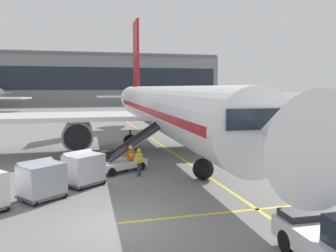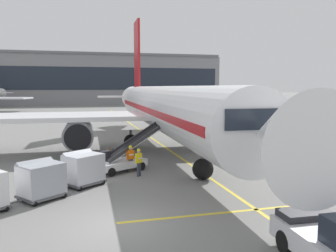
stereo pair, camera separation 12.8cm
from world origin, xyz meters
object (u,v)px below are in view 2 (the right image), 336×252
baggage_cart_second (41,179)px  safety_cone_engine_keepout (80,155)px  belt_loader (123,158)px  safety_cone_nose_mark (79,149)px  safety_cone_wingtip (109,151)px  parked_airplane (165,109)px  baggage_cart_lead (83,168)px  ground_crew_by_loader (131,157)px  ground_crew_by_carts (139,160)px

baggage_cart_second → safety_cone_engine_keepout: baggage_cart_second is taller
belt_loader → safety_cone_engine_keepout: (-2.68, 4.60, -0.53)m
safety_cone_nose_mark → safety_cone_wingtip: bearing=-24.6°
parked_airplane → safety_cone_wingtip: parked_airplane is taller
baggage_cart_lead → ground_crew_by_loader: 3.89m
parked_airplane → safety_cone_engine_keepout: parked_airplane is taller
ground_crew_by_loader → safety_cone_nose_mark: size_ratio=2.28×
safety_cone_wingtip → baggage_cart_lead: bearing=-103.9°
parked_airplane → baggage_cart_lead: 12.67m
ground_crew_by_carts → baggage_cart_lead: bearing=-160.7°
parked_airplane → ground_crew_by_loader: bearing=-118.6°
parked_airplane → safety_cone_engine_keepout: size_ratio=63.22×
ground_crew_by_carts → safety_cone_nose_mark: (-3.51, 8.56, -0.62)m
ground_crew_by_loader → ground_crew_by_carts: bearing=-75.3°
baggage_cart_second → ground_crew_by_loader: baggage_cart_second is taller
parked_airplane → safety_cone_engine_keepout: 8.40m
baggage_cart_second → belt_loader: bearing=46.2°
baggage_cart_second → ground_crew_by_carts: (5.40, 3.13, -0.00)m
parked_airplane → safety_cone_wingtip: bearing=-164.4°
ground_crew_by_carts → safety_cone_engine_keepout: (-3.45, 6.31, -0.67)m
baggage_cart_lead → safety_cone_engine_keepout: 7.52m
baggage_cart_lead → safety_cone_nose_mark: 9.76m
parked_airplane → baggage_cart_lead: parked_airplane is taller
baggage_cart_second → ground_crew_by_carts: baggage_cart_second is taller
belt_loader → safety_cone_nose_mark: belt_loader is taller
baggage_cart_lead → safety_cone_nose_mark: (-0.14, 9.74, -0.63)m
baggage_cart_lead → baggage_cart_second: size_ratio=1.00×
ground_crew_by_carts → safety_cone_engine_keepout: bearing=118.7°
belt_loader → baggage_cart_lead: 3.88m
baggage_cart_lead → parked_airplane: bearing=54.4°
ground_crew_by_loader → safety_cone_engine_keepout: (-3.12, 5.06, -0.67)m
baggage_cart_lead → ground_crew_by_carts: baggage_cart_lead is taller
baggage_cart_lead → ground_crew_by_loader: size_ratio=1.53×
baggage_cart_lead → safety_cone_wingtip: (2.15, 8.69, -0.71)m
belt_loader → baggage_cart_lead: bearing=-132.0°
belt_loader → ground_crew_by_carts: belt_loader is taller
parked_airplane → belt_loader: bearing=-122.7°
ground_crew_by_loader → safety_cone_wingtip: 6.36m
ground_crew_by_loader → safety_cone_engine_keepout: ground_crew_by_loader is taller
baggage_cart_lead → safety_cone_engine_keepout: size_ratio=3.91×
baggage_cart_second → ground_crew_by_carts: size_ratio=1.53×
belt_loader → ground_crew_by_carts: (0.77, -1.70, 0.13)m
safety_cone_engine_keepout → safety_cone_nose_mark: (-0.06, 2.25, 0.04)m
safety_cone_engine_keepout → safety_cone_nose_mark: bearing=91.4°
belt_loader → safety_cone_nose_mark: (-2.74, 6.85, -0.49)m
ground_crew_by_carts → ground_crew_by_loader: bearing=104.7°
baggage_cart_lead → safety_cone_engine_keepout: bearing=90.7°
baggage_cart_second → ground_crew_by_loader: bearing=40.8°
parked_airplane → safety_cone_wingtip: 6.19m
belt_loader → baggage_cart_lead: (-2.60, -2.88, 0.14)m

